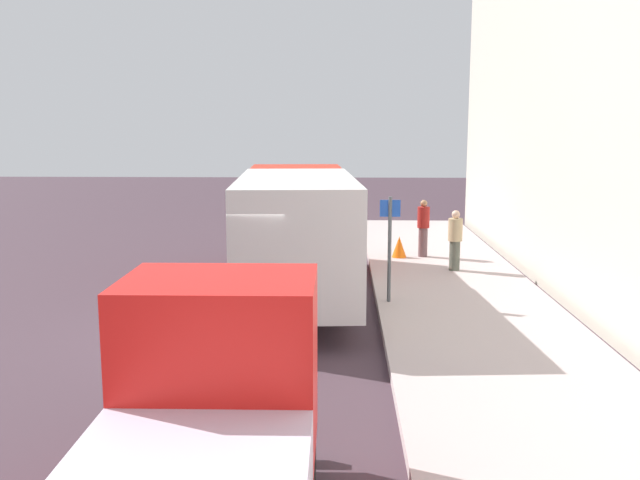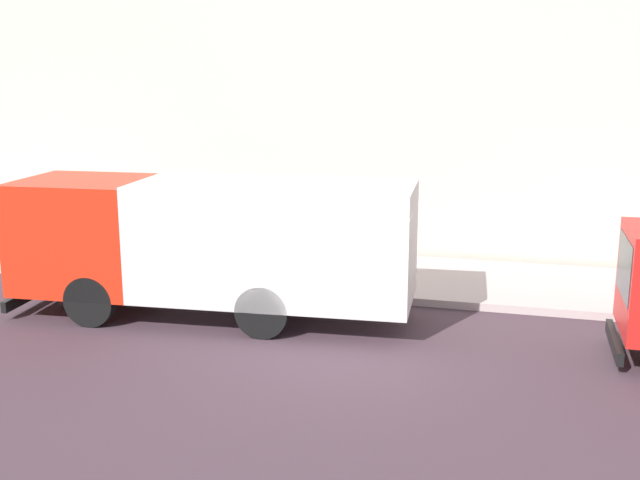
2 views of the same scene
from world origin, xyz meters
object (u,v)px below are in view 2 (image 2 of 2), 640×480
Objects in this scene: large_utility_truck at (212,240)px; street_sign_post at (288,229)px; pedestrian_walking at (190,227)px; pedestrian_standing at (114,226)px; traffic_cone_orange at (105,253)px.

street_sign_post is (2.07, -1.02, -0.13)m from large_utility_truck.
pedestrian_standing reaches higher than pedestrian_walking.
pedestrian_walking is 2.02m from pedestrian_standing.
pedestrian_standing is (3.41, 4.26, -0.63)m from large_utility_truck.
large_utility_truck is 4.70m from pedestrian_walking.
pedestrian_walking is at bearing 35.43° from pedestrian_standing.
traffic_cone_orange is at bearing 82.95° from street_sign_post.
street_sign_post is (-1.95, -3.36, 0.53)m from pedestrian_walking.
street_sign_post reaches higher than traffic_cone_orange.
traffic_cone_orange is (2.71, 4.13, -1.20)m from large_utility_truck.
pedestrian_standing reaches higher than traffic_cone_orange.
large_utility_truck is 3.74× the size of street_sign_post.
pedestrian_standing is 2.72× the size of traffic_cone_orange.
street_sign_post is at bearing 123.08° from pedestrian_walking.
pedestrian_standing is 5.46m from street_sign_post.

